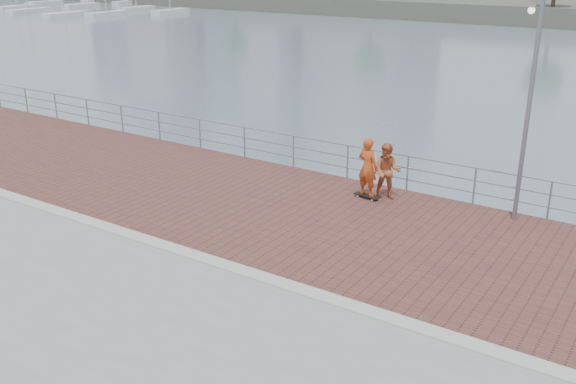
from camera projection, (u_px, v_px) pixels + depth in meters
The scene contains 9 objects.
water at pixel (242, 346), 15.28m from camera, with size 400.00×400.00×0.00m, color slate.
brick_lane at pixel (320, 219), 17.39m from camera, with size 40.00×6.80×0.02m, color brown.
curb at pixel (240, 270), 14.57m from camera, with size 40.00×0.40×0.06m, color #B7B5AD.
guardrail at pixel (377, 163), 19.81m from camera, with size 39.06×0.06×1.13m.
street_lamp at pixel (531, 58), 15.50m from camera, with size 0.45×1.32×6.22m.
skateboard at pixel (366, 196), 18.85m from camera, with size 0.82×0.32×0.09m.
skateboarder at pixel (368, 167), 18.53m from camera, with size 0.64×0.42×1.75m, color #CE4C1B.
bystander at pixel (387, 171), 18.56m from camera, with size 0.81×0.63×1.67m, color #C36639.
marina at pixel (87, 7), 106.01m from camera, with size 33.10×30.97×10.20m.
Camera 1 is at (8.10, -10.27, 6.79)m, focal length 40.00 mm.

